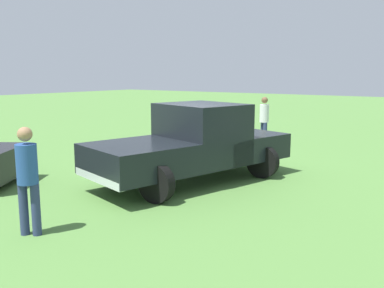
% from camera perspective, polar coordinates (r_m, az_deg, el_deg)
% --- Properties ---
extents(ground_plane, '(80.00, 80.00, 0.00)m').
position_cam_1_polar(ground_plane, '(10.84, -0.03, -3.88)').
color(ground_plane, '#54843D').
extents(pickup_truck, '(3.13, 5.25, 1.82)m').
position_cam_1_polar(pickup_truck, '(9.82, 0.57, 0.33)').
color(pickup_truck, black).
rests_on(pickup_truck, ground_plane).
extents(person_bystander, '(0.45, 0.45, 1.71)m').
position_cam_1_polar(person_bystander, '(14.96, 9.73, 3.46)').
color(person_bystander, navy).
rests_on(person_bystander, ground_plane).
extents(person_visitor, '(0.44, 0.44, 1.72)m').
position_cam_1_polar(person_visitor, '(6.99, -21.37, -3.91)').
color(person_visitor, navy).
rests_on(person_visitor, ground_plane).
extents(traffic_cone, '(0.32, 0.32, 0.55)m').
position_cam_1_polar(traffic_cone, '(15.56, 4.47, 1.24)').
color(traffic_cone, orange).
rests_on(traffic_cone, ground_plane).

